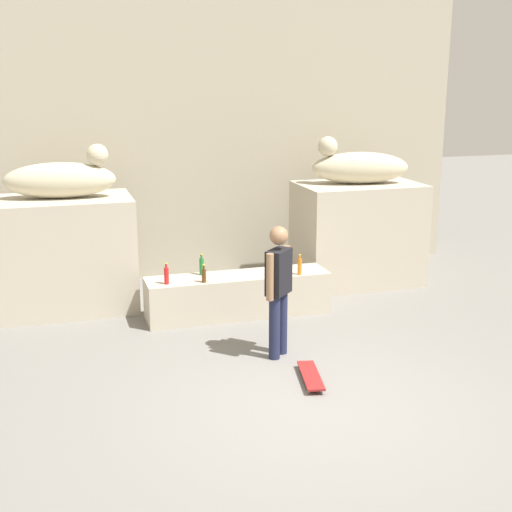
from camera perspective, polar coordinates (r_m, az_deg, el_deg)
ground_plane at (r=7.63m, az=4.76°, el=-12.15°), size 40.00×40.00×0.00m
facade_wall at (r=12.27m, az=-4.91°, el=11.86°), size 9.42×0.60×5.69m
pedestal_left at (r=10.71m, az=-15.41°, el=0.15°), size 2.01×1.29×1.69m
pedestal_right at (r=11.80m, az=8.35°, el=1.84°), size 2.01×1.29×1.69m
statue_reclining_left at (r=10.49m, az=-15.63°, el=6.14°), size 1.65×0.74×0.78m
statue_reclining_right at (r=11.59m, az=8.38°, el=7.29°), size 1.68×0.87×0.78m
ledge_block at (r=10.18m, az=-1.48°, el=-3.23°), size 2.69×0.63×0.61m
skater at (r=8.54m, az=1.86°, el=-2.46°), size 0.41×0.40×1.67m
skateboard at (r=8.16m, az=4.52°, el=-9.77°), size 0.36×0.82×0.08m
bottle_brown at (r=9.74m, az=-4.30°, el=-1.58°), size 0.06×0.06×0.26m
bottle_green at (r=10.10m, az=-4.49°, el=-0.83°), size 0.07×0.07×0.32m
bottle_orange at (r=10.10m, az=3.60°, el=-0.84°), size 0.06×0.06×0.31m
bottle_red at (r=9.71m, az=-7.37°, el=-1.58°), size 0.07×0.07×0.30m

